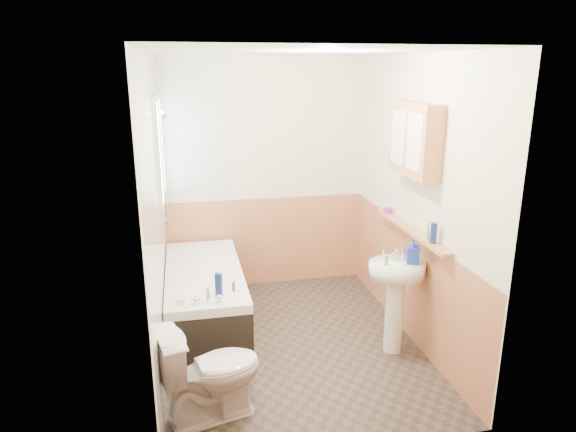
# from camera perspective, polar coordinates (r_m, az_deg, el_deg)

# --- Properties ---
(floor) EXTENTS (2.80, 2.80, 0.00)m
(floor) POSITION_cam_1_polar(r_m,az_deg,el_deg) (4.75, 0.38, -13.96)
(floor) COLOR #302821
(floor) RESTS_ON ground
(ceiling) EXTENTS (2.80, 2.80, 0.00)m
(ceiling) POSITION_cam_1_polar(r_m,az_deg,el_deg) (4.11, 0.45, 17.79)
(ceiling) COLOR white
(ceiling) RESTS_ON ground
(wall_back) EXTENTS (2.20, 0.02, 2.50)m
(wall_back) POSITION_cam_1_polar(r_m,az_deg,el_deg) (5.61, -2.65, 4.50)
(wall_back) COLOR beige
(wall_back) RESTS_ON ground
(wall_front) EXTENTS (2.20, 0.02, 2.50)m
(wall_front) POSITION_cam_1_polar(r_m,az_deg,el_deg) (2.97, 6.22, -6.37)
(wall_front) COLOR beige
(wall_front) RESTS_ON ground
(wall_left) EXTENTS (0.02, 2.80, 2.50)m
(wall_left) POSITION_cam_1_polar(r_m,az_deg,el_deg) (4.18, -14.64, -0.11)
(wall_left) COLOR beige
(wall_left) RESTS_ON ground
(wall_right) EXTENTS (0.02, 2.80, 2.50)m
(wall_right) POSITION_cam_1_polar(r_m,az_deg,el_deg) (4.62, 14.01, 1.47)
(wall_right) COLOR beige
(wall_right) RESTS_ON ground
(wainscot_right) EXTENTS (0.01, 2.80, 1.00)m
(wainscot_right) POSITION_cam_1_polar(r_m,az_deg,el_deg) (4.85, 13.17, -7.15)
(wainscot_right) COLOR #C87E52
(wainscot_right) RESTS_ON wall_right
(wainscot_front) EXTENTS (2.20, 0.01, 1.00)m
(wainscot_front) POSITION_cam_1_polar(r_m,az_deg,el_deg) (3.35, 5.69, -18.17)
(wainscot_front) COLOR #C87E52
(wainscot_front) RESTS_ON wall_front
(wainscot_back) EXTENTS (2.20, 0.01, 1.00)m
(wainscot_back) POSITION_cam_1_polar(r_m,az_deg,el_deg) (5.79, -2.52, -2.84)
(wainscot_back) COLOR #C87E52
(wainscot_back) RESTS_ON wall_back
(tile_cladding_left) EXTENTS (0.01, 2.80, 2.50)m
(tile_cladding_left) POSITION_cam_1_polar(r_m,az_deg,el_deg) (4.18, -14.34, -0.10)
(tile_cladding_left) COLOR white
(tile_cladding_left) RESTS_ON wall_left
(tile_return_back) EXTENTS (0.75, 0.01, 1.50)m
(tile_return_back) POSITION_cam_1_polar(r_m,az_deg,el_deg) (5.44, -10.33, 9.23)
(tile_return_back) COLOR white
(tile_return_back) RESTS_ON wall_back
(window) EXTENTS (0.03, 0.79, 0.99)m
(window) POSITION_cam_1_polar(r_m,az_deg,el_deg) (5.02, -13.99, 7.30)
(window) COLOR white
(window) RESTS_ON wall_left
(bathtub) EXTENTS (0.70, 1.66, 0.71)m
(bathtub) POSITION_cam_1_polar(r_m,az_deg,el_deg) (4.99, -9.21, -8.82)
(bathtub) COLOR black
(bathtub) RESTS_ON floor
(shower_riser) EXTENTS (0.11, 0.08, 1.23)m
(shower_riser) POSITION_cam_1_polar(r_m,az_deg,el_deg) (4.78, -13.79, 7.17)
(shower_riser) COLOR silver
(shower_riser) RESTS_ON wall_left
(toilet) EXTENTS (0.80, 0.57, 0.71)m
(toilet) POSITION_cam_1_polar(r_m,az_deg,el_deg) (3.75, -8.60, -16.77)
(toilet) COLOR white
(toilet) RESTS_ON floor
(sink) EXTENTS (0.48, 0.39, 0.93)m
(sink) POSITION_cam_1_polar(r_m,az_deg,el_deg) (4.47, 11.88, -7.85)
(sink) COLOR white
(sink) RESTS_ON floor
(pine_shelf) EXTENTS (0.10, 1.29, 0.03)m
(pine_shelf) POSITION_cam_1_polar(r_m,az_deg,el_deg) (4.57, 13.51, -1.53)
(pine_shelf) COLOR #C87E52
(pine_shelf) RESTS_ON wall_right
(medicine_cabinet) EXTENTS (0.17, 0.66, 0.60)m
(medicine_cabinet) POSITION_cam_1_polar(r_m,az_deg,el_deg) (4.38, 13.93, 8.26)
(medicine_cabinet) COLOR #C87E52
(medicine_cabinet) RESTS_ON wall_right
(foam_can) EXTENTS (0.05, 0.05, 0.17)m
(foam_can) POSITION_cam_1_polar(r_m,az_deg,el_deg) (4.20, 15.86, -1.84)
(foam_can) COLOR navy
(foam_can) RESTS_ON pine_shelf
(green_bottle) EXTENTS (0.05, 0.05, 0.19)m
(green_bottle) POSITION_cam_1_polar(r_m,az_deg,el_deg) (4.28, 15.30, -1.31)
(green_bottle) COLOR #59C647
(green_bottle) RESTS_ON pine_shelf
(black_jar) EXTENTS (0.09, 0.09, 0.05)m
(black_jar) POSITION_cam_1_polar(r_m,az_deg,el_deg) (5.02, 11.03, 0.68)
(black_jar) COLOR purple
(black_jar) RESTS_ON pine_shelf
(soap_bottle) EXTENTS (0.17, 0.24, 0.10)m
(soap_bottle) POSITION_cam_1_polar(r_m,az_deg,el_deg) (4.37, 13.68, -4.50)
(soap_bottle) COLOR #19339E
(soap_bottle) RESTS_ON sink
(clear_bottle) EXTENTS (0.04, 0.04, 0.09)m
(clear_bottle) POSITION_cam_1_polar(r_m,az_deg,el_deg) (4.28, 10.90, -4.83)
(clear_bottle) COLOR #59C647
(clear_bottle) RESTS_ON sink
(blue_gel) EXTENTS (0.06, 0.05, 0.20)m
(blue_gel) POSITION_cam_1_polar(r_m,az_deg,el_deg) (4.29, -7.70, -7.59)
(blue_gel) COLOR navy
(blue_gel) RESTS_ON bathtub
(cream_jar) EXTENTS (0.08, 0.08, 0.04)m
(cream_jar) POSITION_cam_1_polar(r_m,az_deg,el_deg) (4.25, -11.86, -9.20)
(cream_jar) COLOR silver
(cream_jar) RESTS_ON bathtub
(orange_bottle) EXTENTS (0.03, 0.03, 0.08)m
(orange_bottle) POSITION_cam_1_polar(r_m,az_deg,el_deg) (4.39, -6.07, -7.81)
(orange_bottle) COLOR purple
(orange_bottle) RESTS_ON bathtub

